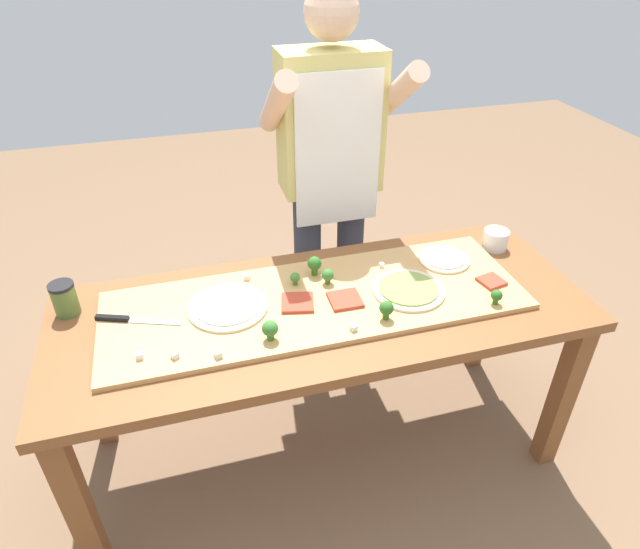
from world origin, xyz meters
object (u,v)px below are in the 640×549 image
(prep_table, at_px, (322,327))
(cheese_crumble_f, at_px, (175,355))
(cook_center, at_px, (331,166))
(broccoli_floret_back_mid, at_px, (270,329))
(pizza_slice_near_right, at_px, (491,281))
(broccoli_floret_center_left, at_px, (386,309))
(broccoli_floret_center_right, at_px, (497,296))
(cheese_crumble_c, at_px, (139,356))
(pizza_slice_far_left, at_px, (345,300))
(cheese_crumble_e, at_px, (354,328))
(cheese_crumble_b, at_px, (218,354))
(pizza_whole_white_garlic, at_px, (228,307))
(sauce_jar, at_px, (65,299))
(flour_cup, at_px, (495,240))
(cheese_crumble_d, at_px, (382,265))
(broccoli_floret_back_left, at_px, (328,275))
(chefs_knife, at_px, (126,319))
(pizza_whole_pesto_green, at_px, (408,289))
(broccoli_floret_front_left, at_px, (314,264))
(pizza_slice_near_left, at_px, (297,303))
(pizza_whole_cheese_artichoke, at_px, (444,259))
(broccoli_floret_front_mid, at_px, (295,278))
(cheese_crumble_a, at_px, (247,277))

(prep_table, height_order, cheese_crumble_f, cheese_crumble_f)
(cook_center, bearing_deg, broccoli_floret_back_mid, -119.59)
(pizza_slice_near_right, relative_size, broccoli_floret_center_left, 1.21)
(cheese_crumble_f, bearing_deg, broccoli_floret_center_right, -1.16)
(cheese_crumble_f, xyz_separation_m, cook_center, (0.70, 0.73, 0.23))
(broccoli_floret_center_right, distance_m, cheese_crumble_c, 1.16)
(pizza_slice_near_right, relative_size, broccoli_floret_center_right, 1.49)
(pizza_slice_far_left, relative_size, broccoli_floret_center_left, 1.59)
(cheese_crumble_c, height_order, cheese_crumble_e, same)
(broccoli_floret_back_mid, relative_size, cheese_crumble_f, 3.51)
(broccoli_floret_back_mid, bearing_deg, cheese_crumble_b, -167.19)
(pizza_slice_near_right, distance_m, cheese_crumble_c, 1.22)
(pizza_whole_white_garlic, height_order, sauce_jar, sauce_jar)
(cheese_crumble_c, xyz_separation_m, flour_cup, (1.37, 0.31, 0.01))
(broccoli_floret_center_left, xyz_separation_m, flour_cup, (0.60, 0.33, -0.02))
(cheese_crumble_d, relative_size, cheese_crumble_f, 0.84)
(broccoli_floret_back_left, bearing_deg, broccoli_floret_center_left, -62.88)
(chefs_knife, relative_size, pizza_whole_white_garlic, 1.02)
(pizza_whole_pesto_green, distance_m, broccoli_floret_front_left, 0.35)
(cheese_crumble_d, relative_size, flour_cup, 0.17)
(pizza_slice_near_left, height_order, flour_cup, flour_cup)
(flour_cup, bearing_deg, broccoli_floret_center_left, -151.07)
(pizza_slice_far_left, xyz_separation_m, pizza_slice_near_right, (0.54, -0.04, 0.00))
(pizza_whole_white_garlic, relative_size, broccoli_floret_back_left, 4.65)
(broccoli_floret_center_left, distance_m, sauce_jar, 1.06)
(pizza_slice_far_left, bearing_deg, pizza_whole_white_garlic, 170.08)
(pizza_slice_far_left, xyz_separation_m, cheese_crumble_b, (-0.45, -0.16, 0.00))
(cook_center, bearing_deg, pizza_slice_far_left, -101.81)
(pizza_slice_near_right, relative_size, cheese_crumble_d, 4.94)
(pizza_slice_far_left, bearing_deg, chefs_knife, 172.75)
(pizza_slice_near_right, bearing_deg, prep_table, 174.44)
(pizza_slice_near_right, bearing_deg, broccoli_floret_front_left, 159.48)
(prep_table, distance_m, flour_cup, 0.80)
(broccoli_floret_back_mid, distance_m, cook_center, 0.85)
(pizza_whole_cheese_artichoke, distance_m, broccoli_floret_front_mid, 0.58)
(chefs_knife, distance_m, cheese_crumble_c, 0.20)
(cheese_crumble_a, distance_m, sauce_jar, 0.61)
(cook_center, bearing_deg, flour_cup, -34.54)
(broccoli_floret_front_left, bearing_deg, cook_center, 66.10)
(broccoli_floret_center_right, height_order, flour_cup, flour_cup)
(chefs_knife, distance_m, broccoli_floret_front_mid, 0.58)
(pizza_slice_near_right, relative_size, sauce_jar, 0.69)
(cheese_crumble_a, height_order, cheese_crumble_f, same)
(pizza_slice_near_right, bearing_deg, sauce_jar, 170.13)
(pizza_whole_cheese_artichoke, relative_size, cheese_crumble_c, 9.56)
(pizza_slice_near_right, xyz_separation_m, broccoli_floret_center_right, (-0.05, -0.11, 0.03))
(pizza_slice_near_left, distance_m, cheese_crumble_a, 0.24)
(chefs_knife, relative_size, cheese_crumble_d, 16.61)
(pizza_slice_near_left, relative_size, cheese_crumble_d, 6.60)
(broccoli_floret_front_left, distance_m, cheese_crumble_d, 0.26)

